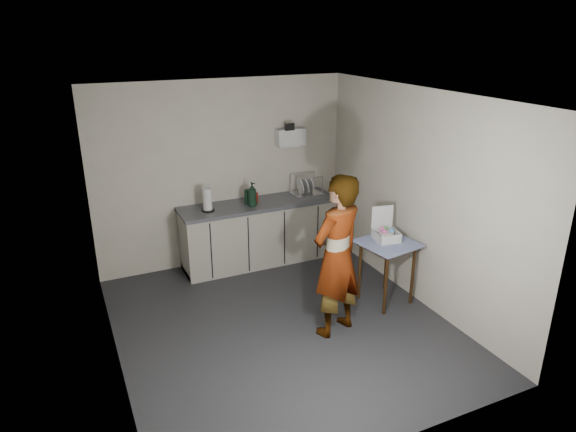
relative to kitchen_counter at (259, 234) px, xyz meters
name	(u,v)px	position (x,y,z in m)	size (l,w,h in m)	color
ground	(282,325)	(-0.40, -1.70, -0.43)	(4.00, 4.00, 0.00)	#242529
wall_back	(223,174)	(-0.40, 0.29, 0.87)	(3.60, 0.02, 2.60)	beige
wall_right	(417,198)	(1.39, -1.70, 0.87)	(0.02, 4.00, 2.60)	beige
wall_left	(106,249)	(-2.19, -1.70, 0.87)	(0.02, 4.00, 2.60)	beige
ceiling	(281,97)	(-0.40, -1.70, 2.17)	(3.60, 4.00, 0.01)	white
kitchen_counter	(259,234)	(0.00, 0.00, 0.00)	(2.24, 0.62, 0.91)	black
wall_shelf	(290,137)	(0.60, 0.22, 1.32)	(0.42, 0.18, 0.37)	white
side_table	(388,250)	(1.00, -1.72, 0.27)	(0.71, 0.71, 0.80)	#32200B
standing_man	(337,256)	(0.10, -2.04, 0.49)	(0.67, 0.44, 1.84)	#B2A593
soap_bottle	(252,194)	(-0.13, -0.10, 0.65)	(0.13, 0.13, 0.34)	black
soda_can	(256,197)	(-0.03, 0.03, 0.55)	(0.07, 0.07, 0.14)	#B42012
dark_bottle	(247,197)	(-0.17, -0.01, 0.59)	(0.06, 0.06, 0.22)	black
paper_towel	(207,200)	(-0.74, -0.03, 0.63)	(0.18, 0.18, 0.31)	black
dish_rack	(306,190)	(0.78, 0.06, 0.55)	(0.42, 0.32, 0.30)	silver
bakery_box	(386,233)	(1.01, -1.64, 0.46)	(0.32, 0.33, 0.39)	white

